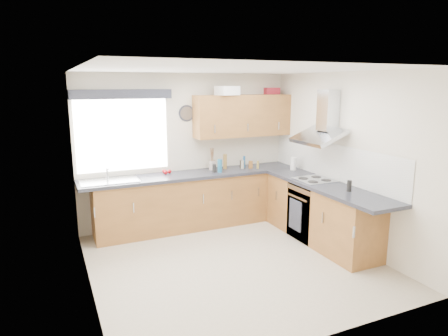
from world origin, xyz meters
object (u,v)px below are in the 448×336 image
oven (313,211)px  extractor_hood (323,123)px  washing_machine (145,210)px  upper_cabinets (243,116)px

oven → extractor_hood: size_ratio=1.09×
washing_machine → oven: bearing=-18.4°
washing_machine → upper_cabinets: bearing=12.9°
upper_cabinets → washing_machine: 2.26m
extractor_hood → washing_machine: 3.03m
extractor_hood → washing_machine: (-2.41, 1.22, -1.39)m
oven → extractor_hood: bearing=-0.0°
extractor_hood → upper_cabinets: bearing=116.1°
oven → washing_machine: 2.61m
oven → washing_machine: oven is taller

